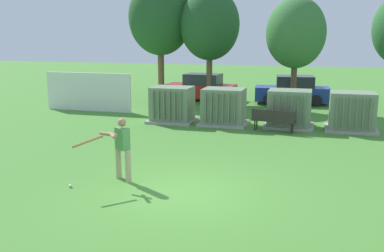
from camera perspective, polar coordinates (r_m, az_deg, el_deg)
ground_plane at (r=11.32m, az=-1.18°, el=-8.66°), size 96.00×96.00×0.00m
fence_panel at (r=23.81m, az=-13.25°, el=4.31°), size 4.80×0.12×2.00m
transformer_west at (r=20.23m, az=-2.57°, el=2.74°), size 2.10×1.70×1.62m
transformer_mid_west at (r=19.63m, az=4.11°, el=2.45°), size 2.10×1.70×1.62m
transformer_mid_east at (r=19.50m, az=12.47°, el=2.13°), size 2.10×1.70×1.62m
transformer_east at (r=19.50m, az=19.94°, el=1.71°), size 2.10×1.70×1.62m
park_bench at (r=18.46m, az=10.46°, el=0.89°), size 1.84×0.71×0.92m
batter at (r=12.13m, az=-9.17°, el=-2.59°), size 1.10×1.48×1.74m
sports_ball at (r=12.14m, az=-15.44°, el=-7.45°), size 0.09×0.09×0.09m
tree_left at (r=26.96m, az=-4.12°, el=13.79°), size 3.76×3.76×7.18m
tree_center_left at (r=25.93m, az=2.30°, el=12.92°), size 3.43×3.43×6.55m
tree_center_right at (r=23.83m, az=13.26°, el=11.59°), size 3.06×3.06×5.85m
parked_car_leftmost at (r=26.99m, az=1.20°, el=4.93°), size 4.29×2.09×1.62m
parked_car_left_of_center at (r=26.29m, az=12.86°, el=4.46°), size 4.36×2.26×1.62m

